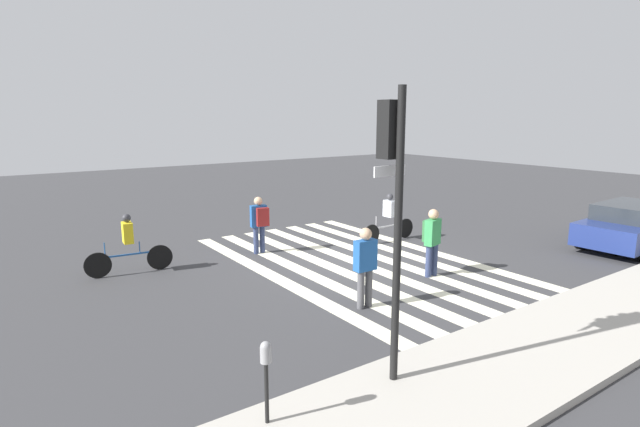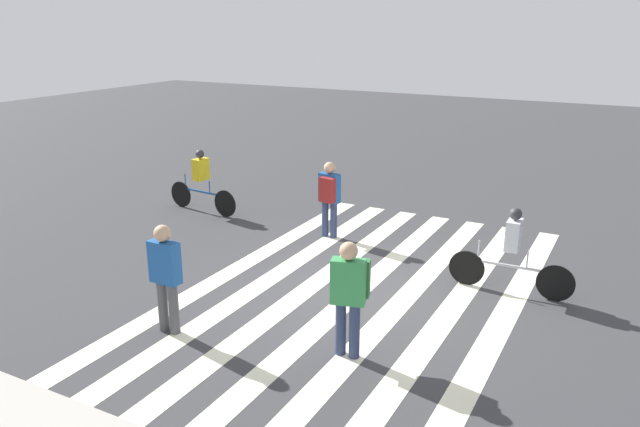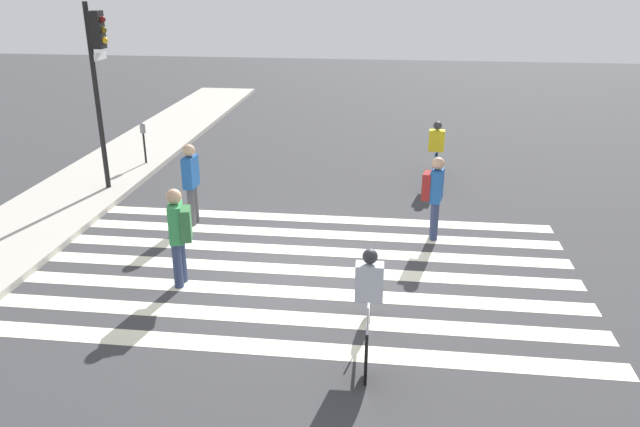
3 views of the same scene
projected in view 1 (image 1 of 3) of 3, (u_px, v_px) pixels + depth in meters
The scene contains 11 objects.
ground_plane at pixel (356, 262), 14.41m from camera, with size 60.00×60.00×0.00m, color #38383A.
sidewalk_curb at pixel (565, 337), 9.37m from camera, with size 36.00×2.50×0.14m.
crosswalk_stripes at pixel (356, 262), 14.41m from camera, with size 5.64×10.00×0.01m.
traffic_light at pixel (393, 182), 7.27m from camera, with size 0.60×0.50×4.59m.
parking_meter at pixel (266, 365), 6.50m from camera, with size 0.15×0.15×1.30m.
pedestrian_child_with_backpack at pixel (365, 263), 10.81m from camera, with size 0.50×0.27×1.80m.
pedestrian_adult_yellow_jacket at pixel (260, 221), 15.09m from camera, with size 0.52×0.47×1.75m.
pedestrian_adult_blue_shirt at pixel (432, 237), 12.97m from camera, with size 0.54×0.50×1.80m.
cyclist_far_lane at pixel (389, 216), 16.63m from camera, with size 2.25×0.40×1.62m.
cyclist_near_curb at pixel (128, 242), 13.18m from camera, with size 2.24×0.42×1.63m.
car_parked_far_curb at pixel (633, 225), 15.81m from camera, with size 4.52×2.19×1.42m.
Camera 1 is at (8.79, 10.77, 4.17)m, focal length 28.00 mm.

